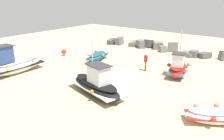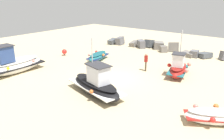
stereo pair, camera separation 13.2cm
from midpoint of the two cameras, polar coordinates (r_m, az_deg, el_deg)
The scene contains 10 objects.
ground_plane at distance 19.33m, azimuth -0.02°, elevation -2.14°, with size 49.69×49.69×0.00m, color #C6B289.
fishing_boat_0 at distance 16.22m, azimuth -3.74°, elevation -3.64°, with size 5.27×2.77×3.96m.
fishing_boat_1 at distance 22.22m, azimuth -22.84°, elevation 1.36°, with size 2.29×5.32×2.68m.
fishing_boat_2 at distance 14.05m, azimuth 24.02°, elevation -10.35°, with size 3.30×2.66×0.87m.
fishing_boat_3 at distance 20.65m, azimuth 16.15°, elevation 0.47°, with size 2.24×3.85×3.90m.
fishing_boat_4 at distance 24.50m, azimuth -3.31°, elevation 3.37°, with size 1.83×3.46×0.86m.
person_walking at distance 21.16m, azimuth 8.52°, elevation 2.24°, with size 0.32×0.32×1.66m.
breakwater_rocks at distance 28.92m, azimuth 13.53°, elevation 5.26°, with size 17.30×2.96×1.35m.
mooring_buoy_0 at distance 26.87m, azimuth -11.50°, elevation 4.45°, with size 0.55×0.55×0.72m.
mooring_buoy_1 at distance 21.01m, azimuth -0.70°, elevation 0.60°, with size 0.43×0.43×0.57m.
Camera 2 is at (11.29, -14.11, 6.86)m, focal length 37.19 mm.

